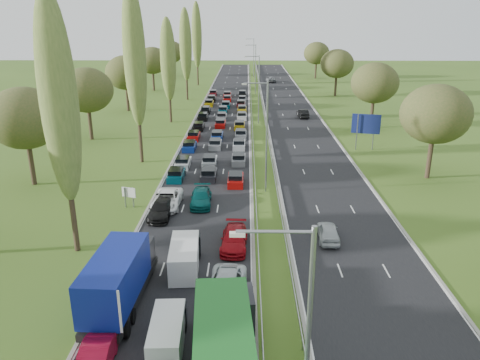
{
  "coord_description": "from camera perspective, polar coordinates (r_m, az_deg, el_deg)",
  "views": [
    {
      "loc": [
        2.38,
        -5.25,
        18.11
      ],
      "look_at": [
        1.68,
        42.5,
        1.5
      ],
      "focal_mm": 35.0,
      "sensor_mm": 36.0,
      "label": 1
    }
  ],
  "objects": [
    {
      "name": "info_sign",
      "position": [
        48.11,
        -13.39,
        -1.73
      ],
      "size": [
        1.46,
        0.56,
        2.1
      ],
      "color": "gray",
      "rests_on": "ground"
    },
    {
      "name": "woodland_right",
      "position": [
        75.82,
        17.7,
        10.39
      ],
      "size": [
        8.0,
        153.0,
        11.1
      ],
      "color": "#2D2116",
      "rests_on": "ground"
    },
    {
      "name": "near_car_1",
      "position": [
        27.93,
        -17.25,
        -20.22
      ],
      "size": [
        1.77,
        4.65,
        1.51
      ],
      "primitive_type": "imported",
      "rotation": [
        0.0,
        0.0,
        0.04
      ],
      "color": "#AA0A28",
      "rests_on": "near_carriageway"
    },
    {
      "name": "near_car_2",
      "position": [
        47.68,
        -8.85,
        -2.33
      ],
      "size": [
        2.69,
        5.76,
        1.59
      ],
      "primitive_type": "imported",
      "rotation": [
        0.0,
        0.0,
        -0.01
      ],
      "color": "white",
      "rests_on": "near_carriageway"
    },
    {
      "name": "far_car_0",
      "position": [
        41.02,
        10.69,
        -6.22
      ],
      "size": [
        1.92,
        4.38,
        1.47
      ],
      "primitive_type": "imported",
      "rotation": [
        0.0,
        0.0,
        3.1
      ],
      "color": "#AEB5B8",
      "rests_on": "far_carriageway"
    },
    {
      "name": "near_car_10",
      "position": [
        32.8,
        -1.67,
        -12.75
      ],
      "size": [
        2.89,
        5.56,
        1.5
      ],
      "primitive_type": "imported",
      "rotation": [
        0.0,
        0.0,
        -0.08
      ],
      "color": "silver",
      "rests_on": "near_carriageway"
    },
    {
      "name": "direction_sign",
      "position": [
        69.44,
        15.1,
        6.43
      ],
      "size": [
        3.89,
        1.12,
        5.2
      ],
      "color": "gray",
      "rests_on": "ground"
    },
    {
      "name": "far_car_1",
      "position": [
        90.97,
        7.66,
        8.05
      ],
      "size": [
        2.03,
        4.89,
        1.57
      ],
      "primitive_type": "imported",
      "rotation": [
        0.0,
        0.0,
        3.22
      ],
      "color": "black",
      "rests_on": "far_carriageway"
    },
    {
      "name": "lamp_columns",
      "position": [
        84.16,
        2.31,
        10.89
      ],
      "size": [
        0.18,
        140.18,
        12.0
      ],
      "color": "gray",
      "rests_on": "ground"
    },
    {
      "name": "near_carriageway",
      "position": [
        89.72,
        -2.16,
        7.52
      ],
      "size": [
        10.5,
        215.0,
        0.04
      ],
      "primitive_type": "cube",
      "color": "black",
      "rests_on": "ground"
    },
    {
      "name": "ground",
      "position": [
        87.18,
        2.23,
        7.18
      ],
      "size": [
        260.0,
        260.0,
        0.0
      ],
      "primitive_type": "plane",
      "color": "#39581B",
      "rests_on": "ground"
    },
    {
      "name": "central_reservation",
      "position": [
        89.52,
        2.2,
        7.85
      ],
      "size": [
        2.36,
        215.0,
        0.32
      ],
      "color": "gray",
      "rests_on": "ground"
    },
    {
      "name": "traffic_queue_fill",
      "position": [
        84.82,
        -2.33,
        7.14
      ],
      "size": [
        9.13,
        68.93,
        0.8
      ],
      "color": "#053F4C",
      "rests_on": "ground"
    },
    {
      "name": "woodland_left",
      "position": [
        72.87,
        -19.01,
        9.93
      ],
      "size": [
        8.0,
        166.0,
        11.1
      ],
      "color": "#2D2116",
      "rests_on": "ground"
    },
    {
      "name": "white_van_rear",
      "position": [
        36.02,
        -6.74,
        -9.18
      ],
      "size": [
        2.06,
        5.25,
        2.11
      ],
      "rotation": [
        0.0,
        0.0,
        0.07
      ],
      "color": "silver",
      "rests_on": "near_carriageway"
    },
    {
      "name": "far_car_2",
      "position": [
        142.12,
        3.77,
        12.14
      ],
      "size": [
        2.89,
        5.64,
        1.52
      ],
      "primitive_type": "imported",
      "rotation": [
        0.0,
        0.0,
        3.21
      ],
      "color": "slate",
      "rests_on": "far_carriageway"
    },
    {
      "name": "far_carriageway",
      "position": [
        90.04,
        6.53,
        7.45
      ],
      "size": [
        10.5,
        215.0,
        0.04
      ],
      "primitive_type": "cube",
      "color": "black",
      "rests_on": "ground"
    },
    {
      "name": "near_car_11",
      "position": [
        39.02,
        -0.7,
        -7.2
      ],
      "size": [
        2.34,
        5.3,
        1.52
      ],
      "primitive_type": "imported",
      "rotation": [
        0.0,
        0.0,
        -0.04
      ],
      "color": "#980911",
      "rests_on": "near_carriageway"
    },
    {
      "name": "white_van_front",
      "position": [
        28.63,
        -8.8,
        -17.91
      ],
      "size": [
        1.81,
        4.62,
        1.86
      ],
      "rotation": [
        0.0,
        0.0,
        0.05
      ],
      "color": "silver",
      "rests_on": "near_carriageway"
    },
    {
      "name": "near_car_9",
      "position": [
        31.32,
        -1.65,
        -14.62
      ],
      "size": [
        1.6,
        4.14,
        1.34
      ],
      "primitive_type": "imported",
      "rotation": [
        0.0,
        0.0,
        -0.04
      ],
      "color": "black",
      "rests_on": "near_carriageway"
    },
    {
      "name": "poplar_row",
      "position": [
        74.94,
        -10.17,
        14.51
      ],
      "size": [
        2.8,
        127.8,
        22.44
      ],
      "color": "#2D2116",
      "rests_on": "ground"
    },
    {
      "name": "near_car_3",
      "position": [
        45.46,
        -9.64,
        -3.55
      ],
      "size": [
        2.1,
        5.08,
        1.47
      ],
      "primitive_type": "imported",
      "rotation": [
        0.0,
        0.0,
        -0.01
      ],
      "color": "black",
      "rests_on": "near_carriageway"
    },
    {
      "name": "blue_lorry",
      "position": [
        32.16,
        -14.44,
        -11.38
      ],
      "size": [
        2.67,
        9.6,
        4.05
      ],
      "rotation": [
        0.0,
        0.0,
        -0.05
      ],
      "color": "black",
      "rests_on": "near_carriageway"
    },
    {
      "name": "near_car_7",
      "position": [
        47.85,
        -4.77,
        -2.15
      ],
      "size": [
        2.26,
        5.16,
        1.48
      ],
      "primitive_type": "imported",
      "rotation": [
        0.0,
        0.0,
        0.04
      ],
      "color": "#044342",
      "rests_on": "near_carriageway"
    }
  ]
}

